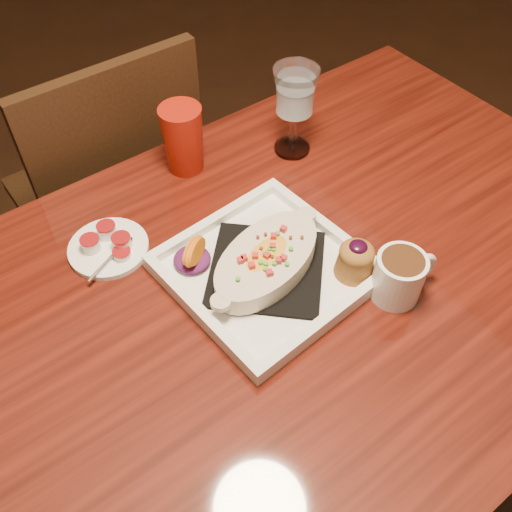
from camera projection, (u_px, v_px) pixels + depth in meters
floor at (260, 463)px, 1.53m from camera, size 7.00×7.00×0.00m
table at (262, 329)px, 1.03m from camera, size 1.50×0.90×0.75m
chair_far at (115, 194)px, 1.47m from camera, size 0.42×0.42×0.93m
plate at (273, 264)px, 0.97m from camera, size 0.33×0.33×0.08m
coffee_mug at (400, 275)px, 0.92m from camera, size 0.12×0.08×0.09m
goblet at (295, 96)px, 1.11m from camera, size 0.09×0.09×0.19m
saucer at (108, 246)px, 1.01m from camera, size 0.14×0.14×0.10m
creamer_loose at (122, 255)px, 1.00m from camera, size 0.03×0.03×0.03m
red_tumbler at (183, 139)px, 1.12m from camera, size 0.08×0.08×0.14m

